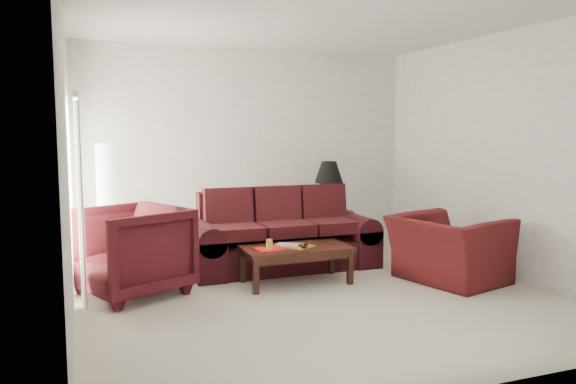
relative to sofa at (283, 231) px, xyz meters
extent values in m
plane|color=beige|center=(-0.07, -1.23, -0.50)|extent=(5.00, 5.00, 0.00)
cube|color=silver|center=(-2.49, 0.07, 0.58)|extent=(0.10, 2.00, 2.16)
cube|color=black|center=(-0.68, 0.67, 0.24)|extent=(0.39, 0.20, 0.40)
cube|color=silver|center=(0.86, 0.62, 0.20)|extent=(0.16, 0.08, 0.15)
cylinder|color=#174898|center=(1.15, 0.58, 0.21)|extent=(0.14, 0.14, 0.17)
cube|color=#B7B7BB|center=(0.88, 1.00, 0.21)|extent=(0.15, 0.18, 0.06)
imported|color=#3A0D12|center=(-1.98, -0.55, -0.01)|extent=(1.43, 1.41, 0.99)
imported|color=#420F10|center=(1.64, -1.30, -0.11)|extent=(1.33, 1.44, 0.78)
cube|color=red|center=(-0.45, -0.80, -0.05)|extent=(0.34, 0.28, 0.02)
cube|color=beige|center=(-0.18, -0.67, -0.05)|extent=(0.34, 0.32, 0.02)
cube|color=orange|center=(-0.06, -0.82, -0.05)|extent=(0.32, 0.29, 0.01)
cube|color=black|center=(-0.08, -0.89, -0.03)|extent=(0.05, 0.16, 0.02)
cube|color=black|center=(0.02, -0.77, -0.03)|extent=(0.12, 0.17, 0.02)
cylinder|color=gold|center=(-0.47, -0.84, 0.01)|extent=(0.10, 0.10, 0.13)
camera|label=1|loc=(-2.47, -6.80, 1.31)|focal=35.00mm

